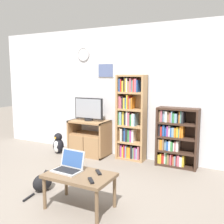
% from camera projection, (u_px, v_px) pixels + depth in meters
% --- Properties ---
extents(ground_plane, '(18.00, 18.00, 0.00)m').
position_uv_depth(ground_plane, '(62.00, 201.00, 3.44)').
color(ground_plane, gray).
extents(wall_back, '(6.54, 0.09, 2.60)m').
position_uv_depth(wall_back, '(129.00, 92.00, 5.20)').
color(wall_back, silver).
rests_on(wall_back, ground_plane).
extents(tv_stand, '(0.80, 0.49, 0.72)m').
position_uv_depth(tv_stand, '(89.00, 138.00, 5.41)').
color(tv_stand, '#9E754C').
rests_on(tv_stand, ground_plane).
extents(television, '(0.63, 0.18, 0.47)m').
position_uv_depth(television, '(89.00, 109.00, 5.33)').
color(television, black).
rests_on(television, tv_stand).
extents(bookshelf_tall, '(0.56, 0.27, 1.65)m').
position_uv_depth(bookshelf_tall, '(130.00, 119.00, 5.08)').
color(bookshelf_tall, tan).
rests_on(bookshelf_tall, ground_plane).
extents(bookshelf_short, '(0.73, 0.28, 1.07)m').
position_uv_depth(bookshelf_short, '(175.00, 138.00, 4.73)').
color(bookshelf_short, '#3D281E').
rests_on(bookshelf_short, ground_plane).
extents(coffee_table, '(0.83, 0.52, 0.44)m').
position_uv_depth(coffee_table, '(79.00, 178.00, 3.22)').
color(coffee_table, brown).
rests_on(coffee_table, ground_plane).
extents(laptop, '(0.37, 0.29, 0.25)m').
position_uv_depth(laptop, '(69.00, 166.00, 3.33)').
color(laptop, '#B7BABC').
rests_on(laptop, coffee_table).
extents(remote_near_laptop, '(0.14, 0.15, 0.02)m').
position_uv_depth(remote_near_laptop, '(91.00, 180.00, 3.00)').
color(remote_near_laptop, black).
rests_on(remote_near_laptop, coffee_table).
extents(remote_far_from_laptop, '(0.14, 0.15, 0.02)m').
position_uv_depth(remote_far_from_laptop, '(98.00, 172.00, 3.25)').
color(remote_far_from_laptop, black).
rests_on(remote_far_from_laptop, coffee_table).
extents(cat, '(0.27, 0.55, 0.29)m').
position_uv_depth(cat, '(43.00, 182.00, 3.75)').
color(cat, black).
rests_on(cat, ground_plane).
extents(penguin_figurine, '(0.23, 0.21, 0.44)m').
position_uv_depth(penguin_figurine, '(58.00, 144.00, 5.53)').
color(penguin_figurine, black).
rests_on(penguin_figurine, ground_plane).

